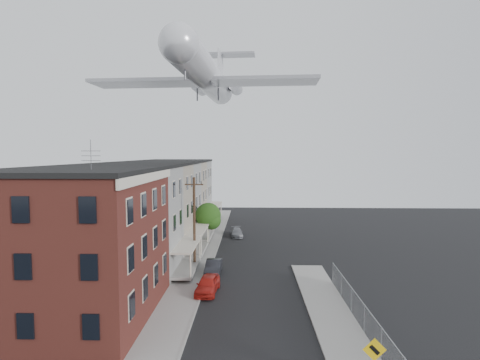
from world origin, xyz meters
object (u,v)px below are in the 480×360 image
(car_far, at_px, (237,232))
(airplane, at_px, (207,76))
(car_mid, at_px, (213,267))
(street_tree, at_px, (209,217))
(car_near, at_px, (208,284))
(warning_sign, at_px, (374,357))
(utility_pole, at_px, (194,222))

(car_far, height_order, airplane, airplane)
(car_mid, height_order, airplane, airplane)
(street_tree, bearing_deg, car_mid, -81.70)
(car_near, height_order, car_mid, car_near)
(street_tree, xyz_separation_m, car_far, (3.27, 4.53, -2.89))
(street_tree, height_order, car_mid, street_tree)
(car_far, bearing_deg, street_tree, -131.15)
(warning_sign, distance_m, car_near, 15.76)
(car_near, bearing_deg, street_tree, 100.65)
(street_tree, xyz_separation_m, car_mid, (1.67, -11.46, -2.80))
(street_tree, xyz_separation_m, airplane, (0.25, -3.38, 16.48))
(utility_pole, xyz_separation_m, car_mid, (2.00, -1.54, -4.02))
(warning_sign, relative_size, car_mid, 0.71)
(warning_sign, distance_m, street_tree, 30.96)
(warning_sign, xyz_separation_m, car_near, (-9.20, 12.73, -1.20))
(street_tree, height_order, airplane, airplane)
(warning_sign, height_order, utility_pole, utility_pole)
(car_mid, distance_m, airplane, 20.95)
(airplane, bearing_deg, street_tree, 94.21)
(car_near, distance_m, car_mid, 4.76)
(utility_pole, bearing_deg, car_mid, -37.53)
(street_tree, relative_size, car_mid, 1.32)
(warning_sign, xyz_separation_m, car_mid, (-9.20, 17.49, -1.23))
(airplane, bearing_deg, car_far, 69.12)
(warning_sign, relative_size, car_near, 0.70)
(warning_sign, height_order, car_far, warning_sign)
(car_near, bearing_deg, utility_pole, 112.39)
(car_far, relative_size, airplane, 0.14)
(utility_pole, height_order, car_mid, utility_pole)
(street_tree, distance_m, airplane, 16.82)
(utility_pole, bearing_deg, street_tree, 88.11)
(warning_sign, bearing_deg, car_far, 102.80)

